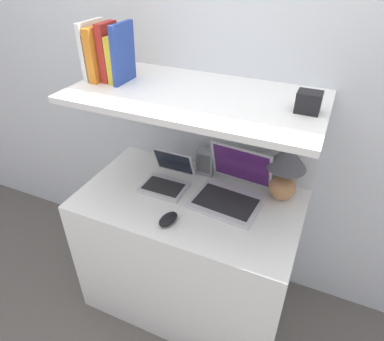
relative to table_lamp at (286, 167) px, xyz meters
The scene contains 16 objects.
ground_plane 1.15m from the table_lamp, 128.86° to the right, with size 12.00×12.00×0.00m, color #56514C.
wall_back 0.52m from the table_lamp, 155.80° to the left, with size 6.00×0.05×2.40m.
desk 0.73m from the table_lamp, 154.63° to the right, with size 1.10×0.64×0.77m.
back_riser 0.54m from the table_lamp, 161.18° to the left, with size 1.10×0.04×1.26m.
shelf 0.54m from the table_lamp, 163.24° to the right, with size 1.10×0.57×0.03m.
table_lamp is the anchor object (origin of this frame).
laptop_large 0.28m from the table_lamp, 154.73° to the right, with size 0.35×0.35×0.24m.
laptop_small 0.60m from the table_lamp, 166.18° to the right, with size 0.22×0.24×0.17m.
computer_mouse 0.60m from the table_lamp, 137.46° to the right, with size 0.08×0.12×0.04m.
router_box 0.44m from the table_lamp, behind, with size 0.10×0.06×0.16m.
book_white 1.05m from the table_lamp, behind, with size 0.02×0.17×0.25m.
book_orange 1.01m from the table_lamp, behind, with size 0.04×0.18×0.24m.
book_red 0.97m from the table_lamp, behind, with size 0.04×0.12×0.25m.
book_yellow 0.92m from the table_lamp, behind, with size 0.04×0.13×0.21m.
book_blue 0.91m from the table_lamp, behind, with size 0.03×0.16×0.26m.
shelf_gadget 0.41m from the table_lamp, 67.90° to the right, with size 0.09×0.07×0.08m.
Camera 1 is at (0.56, -0.89, 1.84)m, focal length 32.00 mm.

